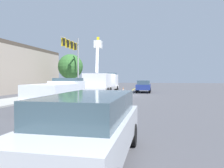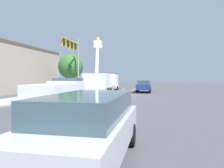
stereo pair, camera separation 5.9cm
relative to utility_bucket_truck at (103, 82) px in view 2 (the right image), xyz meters
The scene contains 11 objects.
ground 2.84m from the utility_bucket_truck, 92.03° to the right, with size 120.00×120.00×0.00m, color #47474C.
sidewalk_far_side 6.31m from the utility_bucket_truck, 89.46° to the left, with size 60.00×3.60×0.12m, color #9E9E99.
lane_centre_stripe 2.84m from the utility_bucket_truck, 92.03° to the right, with size 50.00×0.16×0.01m, color yellow.
utility_bucket_truck is the anchor object (origin of this frame).
service_pickup_truck 11.67m from the utility_bucket_truck, behind, with size 5.63×2.27×2.06m.
passing_minivan 7.47m from the utility_bucket_truck, 37.80° to the right, with size 4.83×2.02×1.69m.
trailing_sedan 19.88m from the utility_bucket_truck, 167.98° to the right, with size 4.83×2.02×1.69m.
traffic_cone_leading 14.68m from the utility_bucket_truck, behind, with size 0.40×0.40×0.80m.
traffic_cone_mid_front 4.24m from the utility_bucket_truck, 28.65° to the right, with size 0.40×0.40×0.80m.
traffic_signal_mast 7.43m from the utility_bucket_truck, 53.43° to the left, with size 5.84×0.63×7.86m.
street_tree_right 10.85m from the utility_bucket_truck, 41.94° to the left, with size 3.95×3.95×5.81m.
Camera 2 is at (-24.21, -3.30, 2.09)m, focal length 34.11 mm.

